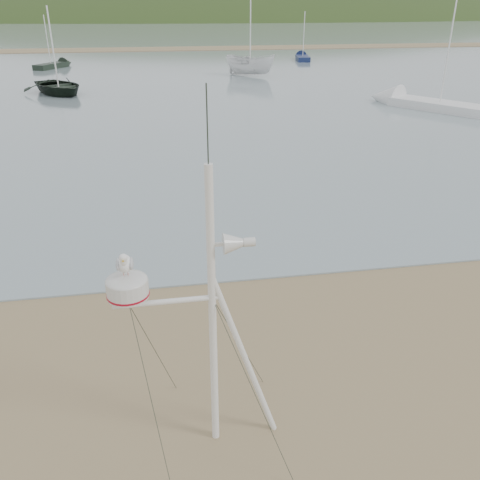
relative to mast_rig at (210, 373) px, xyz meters
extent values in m
plane|color=olive|center=(-1.13, 0.68, -1.27)|extent=(560.00, 560.00, 0.00)
cube|color=gray|center=(-1.13, 132.68, -1.25)|extent=(560.00, 256.00, 0.04)
cube|color=olive|center=(-1.13, 70.68, -1.19)|extent=(560.00, 7.00, 0.07)
ellipsoid|color=#223415|center=(38.87, 235.68, -23.27)|extent=(400.00, 180.00, 80.00)
cube|color=silver|center=(-37.13, 196.68, 2.73)|extent=(8.40, 6.30, 8.00)
cube|color=silver|center=(-11.13, 196.68, 2.73)|extent=(8.40, 6.30, 8.00)
cube|color=silver|center=(14.87, 196.68, 2.73)|extent=(8.40, 6.30, 8.00)
cube|color=silver|center=(40.87, 196.68, 2.73)|extent=(8.40, 6.30, 8.00)
cube|color=silver|center=(66.87, 196.68, 2.73)|extent=(8.40, 6.30, 8.00)
cube|color=silver|center=(92.87, 196.68, 2.73)|extent=(8.40, 6.30, 8.00)
cube|color=silver|center=(118.87, 196.68, 2.73)|extent=(8.40, 6.30, 8.00)
cylinder|color=silver|center=(0.06, 0.05, 0.89)|extent=(0.11, 0.11, 4.32)
cylinder|color=silver|center=(0.52, 0.05, 0.14)|extent=(1.00, 0.09, 2.83)
cylinder|color=silver|center=(-0.53, 0.05, 1.22)|extent=(1.40, 0.08, 0.08)
cylinder|color=#2D382D|center=(0.06, 0.05, 3.48)|extent=(0.02, 0.02, 0.97)
cube|color=silver|center=(-1.02, 0.05, 1.30)|extent=(0.17, 0.17, 0.10)
cylinder|color=silver|center=(-1.02, 0.05, 1.46)|extent=(0.54, 0.54, 0.24)
cylinder|color=#A10B1D|center=(-1.02, 0.05, 1.38)|extent=(0.55, 0.55, 0.03)
ellipsoid|color=silver|center=(-1.02, 0.05, 1.58)|extent=(0.54, 0.54, 0.15)
cone|color=silver|center=(0.37, 0.05, 1.99)|extent=(0.28, 0.28, 0.28)
cylinder|color=silver|center=(0.56, 0.05, 1.99)|extent=(0.15, 0.12, 0.12)
cube|color=silver|center=(0.17, 0.05, 1.99)|extent=(0.22, 0.04, 0.04)
cylinder|color=tan|center=(-1.04, 0.05, 1.70)|extent=(0.01, 0.01, 0.08)
cylinder|color=tan|center=(-0.99, 0.05, 1.70)|extent=(0.01, 0.01, 0.08)
ellipsoid|color=white|center=(-1.02, 0.05, 1.82)|extent=(0.18, 0.29, 0.22)
ellipsoid|color=#ACAEB4|center=(-1.10, 0.04, 1.83)|extent=(0.06, 0.24, 0.14)
ellipsoid|color=#ACAEB4|center=(-0.93, 0.04, 1.83)|extent=(0.06, 0.24, 0.14)
cone|color=white|center=(-1.02, 0.20, 1.80)|extent=(0.10, 0.09, 0.10)
ellipsoid|color=white|center=(-1.02, -0.06, 1.91)|extent=(0.09, 0.09, 0.13)
sphere|color=white|center=(-1.02, -0.08, 1.97)|extent=(0.10, 0.10, 0.10)
cone|color=gold|center=(-1.02, -0.14, 1.97)|extent=(0.02, 0.05, 0.02)
imported|color=black|center=(-6.94, 33.39, 1.45)|extent=(3.84, 2.93, 5.35)
imported|color=silver|center=(8.44, 40.86, 1.22)|extent=(2.63, 2.62, 4.89)
cube|color=silver|center=(16.87, 23.33, -0.98)|extent=(4.94, 6.08, 0.50)
cone|color=silver|center=(14.74, 26.54, -0.98)|extent=(2.77, 2.82, 1.93)
cylinder|color=silver|center=(16.87, 23.33, 2.59)|extent=(0.08, 0.08, 6.63)
cube|color=black|center=(-10.01, 49.69, -0.98)|extent=(3.07, 4.11, 0.50)
cone|color=black|center=(-8.76, 51.92, -0.98)|extent=(1.80, 1.85, 1.28)
cylinder|color=silver|center=(-10.01, 49.69, 1.47)|extent=(0.08, 0.08, 4.40)
cube|color=#141F47|center=(16.77, 52.76, -0.98)|extent=(2.09, 4.34, 0.50)
cone|color=#141F47|center=(17.28, 55.37, -0.98)|extent=(1.58, 1.68, 1.33)
cylinder|color=silver|center=(16.77, 52.76, 1.56)|extent=(0.08, 0.08, 4.58)
camera|label=1|loc=(-0.56, -5.70, 4.77)|focal=38.00mm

